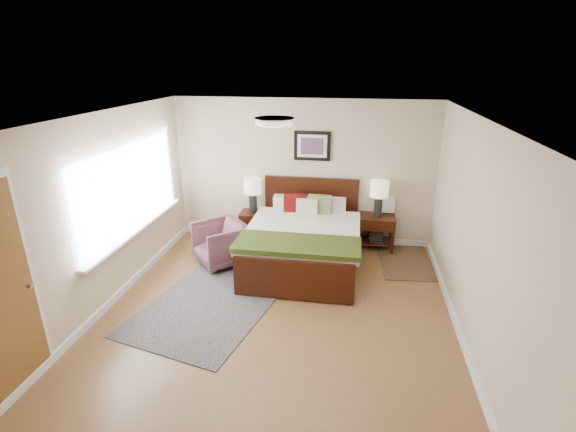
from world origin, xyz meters
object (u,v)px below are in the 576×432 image
(nightstand_right, at_px, (376,229))
(nightstand_left, at_px, (253,219))
(bed, at_px, (303,234))
(lamp_left, at_px, (253,190))
(lamp_right, at_px, (379,193))
(armchair, at_px, (221,243))
(rug_persian, at_px, (210,305))

(nightstand_right, bearing_deg, nightstand_left, -179.80)
(bed, height_order, lamp_left, bed)
(lamp_right, height_order, armchair, lamp_right)
(lamp_left, xyz_separation_m, armchair, (-0.30, -0.96, -0.62))
(nightstand_right, distance_m, armchair, 2.64)
(lamp_left, xyz_separation_m, rug_persian, (-0.08, -2.20, -0.95))
(armchair, bearing_deg, lamp_left, 120.56)
(nightstand_left, height_order, lamp_left, lamp_left)
(lamp_left, distance_m, lamp_right, 2.16)
(rug_persian, bearing_deg, lamp_left, 100.94)
(nightstand_right, relative_size, rug_persian, 0.28)
(lamp_right, bearing_deg, nightstand_right, -90.00)
(bed, xyz_separation_m, lamp_right, (1.16, 0.82, 0.48))
(nightstand_left, height_order, nightstand_right, nightstand_right)
(armchair, bearing_deg, nightstand_right, 69.06)
(nightstand_left, distance_m, rug_persian, 2.22)
(bed, height_order, nightstand_left, bed)
(bed, bearing_deg, nightstand_right, 35.05)
(bed, relative_size, armchair, 2.86)
(nightstand_right, height_order, armchair, armchair)
(lamp_right, xyz_separation_m, rug_persian, (-2.24, -2.20, -1.01))
(bed, xyz_separation_m, rug_persian, (-1.09, -1.37, -0.53))
(nightstand_right, bearing_deg, lamp_left, 179.67)
(nightstand_left, bearing_deg, rug_persian, -92.15)
(lamp_left, distance_m, armchair, 1.18)
(nightstand_right, height_order, lamp_left, lamp_left)
(nightstand_left, xyz_separation_m, nightstand_right, (2.16, 0.01, -0.06))
(bed, xyz_separation_m, lamp_left, (-1.01, 0.82, 0.43))
(armchair, bearing_deg, lamp_right, 69.31)
(nightstand_right, relative_size, lamp_left, 0.99)
(bed, distance_m, lamp_right, 1.50)
(bed, xyz_separation_m, nightstand_left, (-1.01, 0.80, -0.11))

